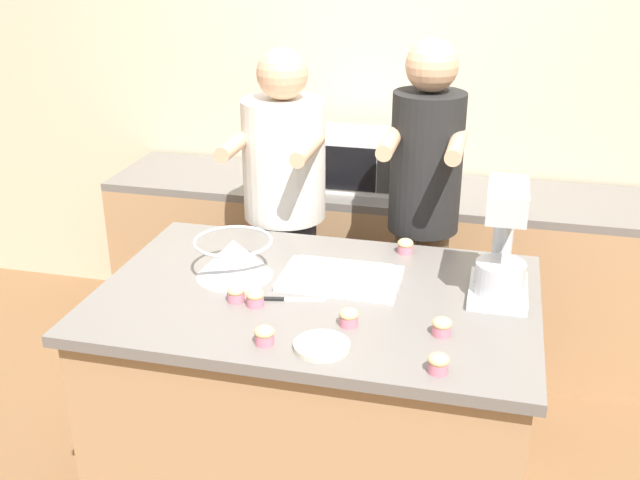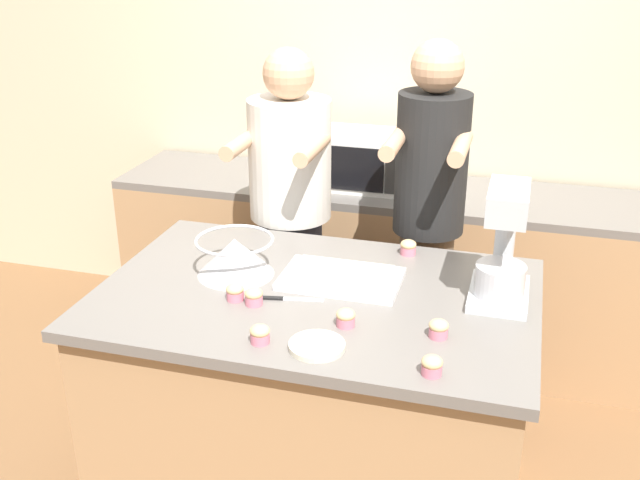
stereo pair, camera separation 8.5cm
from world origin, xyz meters
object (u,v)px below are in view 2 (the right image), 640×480
object	(u,v)px
cupcake_3	(439,328)
cupcake_6	(235,292)
mixing_bowl	(235,255)
cupcake_5	(254,296)
cupcake_0	(260,334)
small_plate	(317,346)
knife	(288,299)
microwave_oven	(364,160)
cupcake_1	(346,318)
baking_tray	(341,278)
person_left	(291,228)
stand_mixer	(503,251)
person_right	(427,231)
cupcake_2	(408,247)
cupcake_4	(432,365)

from	to	relation	value
cupcake_3	cupcake_6	world-z (taller)	same
mixing_bowl	cupcake_5	bearing A→B (deg)	-54.20
cupcake_0	cupcake_6	world-z (taller)	same
small_plate	knife	world-z (taller)	small_plate
mixing_bowl	cupcake_3	distance (m)	0.82
microwave_oven	cupcake_0	bearing A→B (deg)	-88.29
cupcake_1	cupcake_3	world-z (taller)	same
baking_tray	knife	world-z (taller)	baking_tray
person_left	microwave_oven	bearing A→B (deg)	71.47
microwave_oven	cupcake_0	xyz separation A→B (m)	(0.05, -1.67, -0.07)
stand_mixer	cupcake_0	bearing A→B (deg)	-143.76
cupcake_3	cupcake_5	bearing A→B (deg)	175.80
person_left	cupcake_3	size ratio (longest dim) A/B	26.60
microwave_oven	person_right	bearing A→B (deg)	-55.25
stand_mixer	cupcake_3	world-z (taller)	stand_mixer
baking_tray	cupcake_6	world-z (taller)	cupcake_6
small_plate	cupcake_3	distance (m)	0.39
cupcake_2	cupcake_4	world-z (taller)	same
person_right	small_plate	world-z (taller)	person_right
baking_tray	cupcake_2	world-z (taller)	cupcake_2
cupcake_1	small_plate	bearing A→B (deg)	-107.58
cupcake_4	cupcake_5	distance (m)	0.70
stand_mixer	cupcake_6	world-z (taller)	stand_mixer
knife	microwave_oven	bearing A→B (deg)	91.80
cupcake_0	cupcake_3	bearing A→B (deg)	19.31
mixing_bowl	cupcake_4	size ratio (longest dim) A/B	4.62
stand_mixer	small_plate	xyz separation A→B (m)	(-0.51, -0.49, -0.17)
person_right	small_plate	bearing A→B (deg)	-99.85
knife	cupcake_4	world-z (taller)	cupcake_4
person_left	mixing_bowl	xyz separation A→B (m)	(-0.01, -0.64, 0.14)
baking_tray	cupcake_3	size ratio (longest dim) A/B	6.83
cupcake_5	mixing_bowl	bearing A→B (deg)	125.80
cupcake_5	cupcake_6	distance (m)	0.08
knife	cupcake_5	bearing A→B (deg)	-147.87
person_left	cupcake_1	size ratio (longest dim) A/B	26.60
knife	cupcake_6	bearing A→B (deg)	-164.41
cupcake_3	baking_tray	bearing A→B (deg)	143.09
small_plate	knife	bearing A→B (deg)	123.55
mixing_bowl	cupcake_5	xyz separation A→B (m)	(0.15, -0.21, -0.05)
person_left	baking_tray	world-z (taller)	person_left
cupcake_0	cupcake_1	world-z (taller)	same
cupcake_5	baking_tray	bearing A→B (deg)	45.45
mixing_bowl	cupcake_2	xyz separation A→B (m)	(0.58, 0.35, -0.05)
cupcake_2	cupcake_4	size ratio (longest dim) A/B	1.00
cupcake_0	cupcake_5	xyz separation A→B (m)	(-0.11, 0.23, 0.00)
cupcake_0	cupcake_2	xyz separation A→B (m)	(0.33, 0.79, 0.00)
person_left	cupcake_6	distance (m)	0.84
stand_mixer	cupcake_3	distance (m)	0.39
baking_tray	person_left	bearing A→B (deg)	122.81
person_right	stand_mixer	world-z (taller)	person_right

